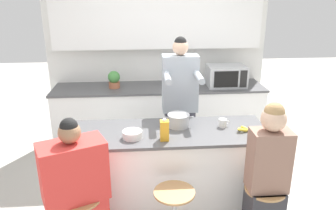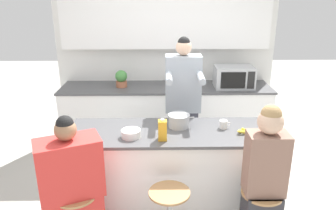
{
  "view_description": "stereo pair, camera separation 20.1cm",
  "coord_description": "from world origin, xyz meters",
  "px_view_note": "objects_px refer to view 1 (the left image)",
  "views": [
    {
      "loc": [
        -0.26,
        -2.98,
        2.26
      ],
      "look_at": [
        0.0,
        0.07,
        1.19
      ],
      "focal_mm": 35.0,
      "sensor_mm": 36.0,
      "label": 1
    },
    {
      "loc": [
        -0.05,
        -2.99,
        2.26
      ],
      "look_at": [
        0.0,
        0.07,
        1.19
      ],
      "focal_mm": 35.0,
      "sensor_mm": 36.0,
      "label": 2
    }
  ],
  "objects_px": {
    "cooking_pot": "(179,120)",
    "coffee_cup_far": "(255,134)",
    "person_wrapped_blanket": "(77,198)",
    "fruit_bowl": "(132,134)",
    "coffee_cup_near": "(223,123)",
    "potted_plant": "(114,79)",
    "person_seated_near": "(266,184)",
    "juice_carton": "(164,130)",
    "kitchen_island": "(169,172)",
    "person_cooking": "(180,114)",
    "banana_bunch": "(243,129)",
    "microwave": "(226,76)"
  },
  "relations": [
    {
      "from": "potted_plant",
      "to": "cooking_pot",
      "type": "bearing_deg",
      "value": -62.99
    },
    {
      "from": "coffee_cup_near",
      "to": "juice_carton",
      "type": "relative_size",
      "value": 0.55
    },
    {
      "from": "cooking_pot",
      "to": "coffee_cup_far",
      "type": "xyz_separation_m",
      "value": [
        0.69,
        -0.35,
        -0.02
      ]
    },
    {
      "from": "kitchen_island",
      "to": "person_cooking",
      "type": "bearing_deg",
      "value": 73.15
    },
    {
      "from": "microwave",
      "to": "potted_plant",
      "type": "relative_size",
      "value": 2.26
    },
    {
      "from": "juice_carton",
      "to": "person_wrapped_blanket",
      "type": "bearing_deg",
      "value": -152.36
    },
    {
      "from": "coffee_cup_far",
      "to": "juice_carton",
      "type": "xyz_separation_m",
      "value": [
        -0.86,
        0.04,
        0.05
      ]
    },
    {
      "from": "fruit_bowl",
      "to": "person_seated_near",
      "type": "bearing_deg",
      "value": -22.07
    },
    {
      "from": "person_wrapped_blanket",
      "to": "juice_carton",
      "type": "bearing_deg",
      "value": 4.36
    },
    {
      "from": "coffee_cup_far",
      "to": "potted_plant",
      "type": "height_order",
      "value": "potted_plant"
    },
    {
      "from": "person_wrapped_blanket",
      "to": "microwave",
      "type": "xyz_separation_m",
      "value": [
        1.8,
        2.15,
        0.47
      ]
    },
    {
      "from": "kitchen_island",
      "to": "potted_plant",
      "type": "xyz_separation_m",
      "value": [
        -0.65,
        1.59,
        0.59
      ]
    },
    {
      "from": "coffee_cup_near",
      "to": "juice_carton",
      "type": "bearing_deg",
      "value": -156.99
    },
    {
      "from": "kitchen_island",
      "to": "coffee_cup_far",
      "type": "height_order",
      "value": "coffee_cup_far"
    },
    {
      "from": "person_wrapped_blanket",
      "to": "banana_bunch",
      "type": "height_order",
      "value": "person_wrapped_blanket"
    },
    {
      "from": "coffee_cup_far",
      "to": "fruit_bowl",
      "type": "bearing_deg",
      "value": 174.72
    },
    {
      "from": "person_wrapped_blanket",
      "to": "fruit_bowl",
      "type": "bearing_deg",
      "value": 21.8
    },
    {
      "from": "person_cooking",
      "to": "cooking_pot",
      "type": "bearing_deg",
      "value": -97.79
    },
    {
      "from": "person_cooking",
      "to": "coffee_cup_near",
      "type": "distance_m",
      "value": 0.67
    },
    {
      "from": "cooking_pot",
      "to": "banana_bunch",
      "type": "height_order",
      "value": "cooking_pot"
    },
    {
      "from": "person_cooking",
      "to": "potted_plant",
      "type": "distance_m",
      "value": 1.3
    },
    {
      "from": "person_cooking",
      "to": "person_wrapped_blanket",
      "type": "bearing_deg",
      "value": -129.46
    },
    {
      "from": "coffee_cup_near",
      "to": "banana_bunch",
      "type": "xyz_separation_m",
      "value": [
        0.17,
        -0.13,
        -0.02
      ]
    },
    {
      "from": "juice_carton",
      "to": "person_seated_near",
      "type": "bearing_deg",
      "value": -25.14
    },
    {
      "from": "cooking_pot",
      "to": "potted_plant",
      "type": "height_order",
      "value": "potted_plant"
    },
    {
      "from": "coffee_cup_near",
      "to": "kitchen_island",
      "type": "bearing_deg",
      "value": -173.69
    },
    {
      "from": "person_wrapped_blanket",
      "to": "microwave",
      "type": "height_order",
      "value": "person_wrapped_blanket"
    },
    {
      "from": "potted_plant",
      "to": "person_seated_near",
      "type": "bearing_deg",
      "value": -56.61
    },
    {
      "from": "fruit_bowl",
      "to": "microwave",
      "type": "xyz_separation_m",
      "value": [
        1.33,
        1.68,
        0.11
      ]
    },
    {
      "from": "person_seated_near",
      "to": "fruit_bowl",
      "type": "relative_size",
      "value": 7.57
    },
    {
      "from": "kitchen_island",
      "to": "juice_carton",
      "type": "xyz_separation_m",
      "value": [
        -0.06,
        -0.2,
        0.56
      ]
    },
    {
      "from": "person_wrapped_blanket",
      "to": "coffee_cup_near",
      "type": "height_order",
      "value": "person_wrapped_blanket"
    },
    {
      "from": "fruit_bowl",
      "to": "juice_carton",
      "type": "distance_m",
      "value": 0.31
    },
    {
      "from": "person_wrapped_blanket",
      "to": "banana_bunch",
      "type": "distance_m",
      "value": 1.68
    },
    {
      "from": "kitchen_island",
      "to": "potted_plant",
      "type": "height_order",
      "value": "potted_plant"
    },
    {
      "from": "fruit_bowl",
      "to": "potted_plant",
      "type": "distance_m",
      "value": 1.75
    },
    {
      "from": "potted_plant",
      "to": "juice_carton",
      "type": "bearing_deg",
      "value": -71.79
    },
    {
      "from": "person_cooking",
      "to": "banana_bunch",
      "type": "distance_m",
      "value": 0.88
    },
    {
      "from": "person_wrapped_blanket",
      "to": "person_seated_near",
      "type": "bearing_deg",
      "value": -23.28
    },
    {
      "from": "kitchen_island",
      "to": "juice_carton",
      "type": "height_order",
      "value": "juice_carton"
    },
    {
      "from": "person_seated_near",
      "to": "potted_plant",
      "type": "bearing_deg",
      "value": 123.77
    },
    {
      "from": "fruit_bowl",
      "to": "coffee_cup_near",
      "type": "height_order",
      "value": "coffee_cup_near"
    },
    {
      "from": "person_cooking",
      "to": "microwave",
      "type": "relative_size",
      "value": 3.24
    },
    {
      "from": "juice_carton",
      "to": "potted_plant",
      "type": "relative_size",
      "value": 0.86
    },
    {
      "from": "coffee_cup_far",
      "to": "person_seated_near",
      "type": "bearing_deg",
      "value": -89.88
    },
    {
      "from": "cooking_pot",
      "to": "coffee_cup_near",
      "type": "xyz_separation_m",
      "value": [
        0.45,
        -0.04,
        -0.03
      ]
    },
    {
      "from": "kitchen_island",
      "to": "cooking_pot",
      "type": "xyz_separation_m",
      "value": [
        0.11,
        0.11,
        0.53
      ]
    },
    {
      "from": "microwave",
      "to": "potted_plant",
      "type": "height_order",
      "value": "microwave"
    },
    {
      "from": "person_wrapped_blanket",
      "to": "cooking_pot",
      "type": "relative_size",
      "value": 4.28
    },
    {
      "from": "juice_carton",
      "to": "potted_plant",
      "type": "distance_m",
      "value": 1.89
    }
  ]
}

